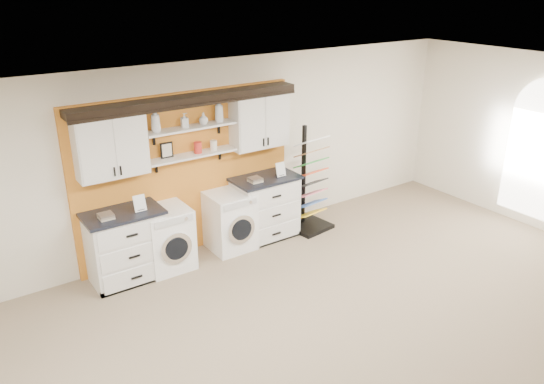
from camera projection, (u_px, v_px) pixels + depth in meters
ceiling at (405, 126)px, 4.07m from camera, size 10.00×10.00×0.00m
wall_back at (186, 160)px, 7.65m from camera, size 10.00×0.00×10.00m
accent_panel at (188, 174)px, 7.70m from camera, size 3.40×0.07×2.40m
upper_cabinet_left at (110, 145)px, 6.72m from camera, size 0.90×0.35×0.84m
upper_cabinet_right at (259, 120)px, 7.91m from camera, size 0.90×0.35×0.84m
shelf_lower at (192, 155)px, 7.45m from camera, size 1.32×0.28×0.03m
shelf_upper at (190, 128)px, 7.30m from camera, size 1.32×0.28×0.03m
crown_molding at (188, 99)px, 7.16m from camera, size 3.30×0.41×0.13m
window_arched at (541, 146)px, 8.34m from camera, size 0.06×1.10×2.25m
picture_frame at (167, 150)px, 7.26m from camera, size 0.18×0.02×0.22m
canister_red at (198, 148)px, 7.47m from camera, size 0.11×0.11×0.16m
canister_cream at (214, 145)px, 7.60m from camera, size 0.10×0.10×0.14m
base_cabinet_left at (126, 246)px, 7.13m from camera, size 1.03×0.66×1.00m
base_cabinet_right at (265, 207)px, 8.31m from camera, size 1.03×0.66×1.01m
washer at (166, 238)px, 7.45m from camera, size 0.65×0.71×0.90m
dryer at (230, 220)px, 7.99m from camera, size 0.64×0.71×0.90m
sample_rack at (310, 198)px, 8.57m from camera, size 0.69×0.60×1.71m
soap_bottle_a at (155, 120)px, 6.97m from camera, size 0.16×0.17×0.33m
soap_bottle_b at (184, 120)px, 7.22m from camera, size 0.11×0.10×0.20m
soap_bottle_c at (203, 119)px, 7.37m from camera, size 0.18×0.18×0.16m
soap_bottle_d at (219, 110)px, 7.47m from camera, size 0.15×0.15×0.33m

